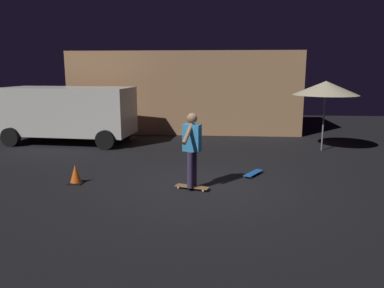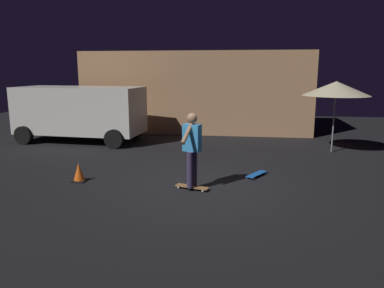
% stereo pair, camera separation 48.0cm
% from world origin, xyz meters
% --- Properties ---
extents(ground_plane, '(28.00, 28.00, 0.00)m').
position_xyz_m(ground_plane, '(0.00, 0.00, 0.00)').
color(ground_plane, black).
extents(low_building, '(9.63, 3.87, 3.40)m').
position_xyz_m(low_building, '(-1.13, 8.72, 1.70)').
color(low_building, '#AD7F56').
rests_on(low_building, ground_plane).
extents(parked_van, '(4.73, 2.49, 2.03)m').
position_xyz_m(parked_van, '(-5.12, 4.96, 1.16)').
color(parked_van, silver).
rests_on(parked_van, ground_plane).
extents(patio_umbrella, '(2.10, 2.10, 2.30)m').
position_xyz_m(patio_umbrella, '(3.83, 4.27, 2.07)').
color(patio_umbrella, slate).
rests_on(patio_umbrella, ground_plane).
extents(skateboard_ridden, '(0.80, 0.42, 0.07)m').
position_xyz_m(skateboard_ridden, '(-0.17, -0.18, 0.06)').
color(skateboard_ridden, olive).
rests_on(skateboard_ridden, ground_plane).
extents(skateboard_spare, '(0.57, 0.77, 0.07)m').
position_xyz_m(skateboard_spare, '(1.32, 1.08, 0.06)').
color(skateboard_spare, '#1959B2').
rests_on(skateboard_spare, ground_plane).
extents(skater, '(0.43, 0.97, 1.67)m').
position_xyz_m(skater, '(-0.17, -0.18, 1.04)').
color(skater, '#382D4C').
rests_on(skater, skateboard_ridden).
extents(traffic_cone, '(0.34, 0.34, 0.46)m').
position_xyz_m(traffic_cone, '(-2.97, 0.05, 0.21)').
color(traffic_cone, black).
rests_on(traffic_cone, ground_plane).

